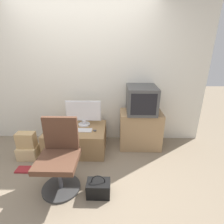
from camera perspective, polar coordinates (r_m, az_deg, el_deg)
The scene contains 13 objects.
ground_plane at distance 2.63m, azimuth -12.66°, elevation -22.06°, with size 12.00×12.00×0.00m, color #7F705B.
wall_back at distance 3.25m, azimuth -9.09°, elevation 12.54°, with size 4.40×0.05×2.60m.
desk at distance 3.20m, azimuth -11.46°, elevation -8.60°, with size 1.01×0.71×0.42m.
side_stand at distance 3.22m, azimuth 9.20°, elevation -5.63°, with size 0.73×0.45×0.67m.
main_monitor at distance 3.11m, azimuth -9.30°, elevation -0.21°, with size 0.62×0.21×0.45m.
keyboard at distance 2.99m, azimuth -9.74°, elevation -5.88°, with size 0.33×0.13×0.01m.
mouse at distance 2.94m, azimuth -5.66°, elevation -6.05°, with size 0.06×0.03×0.03m.
crt_tv at distance 3.03m, azimuth 9.58°, elevation 4.06°, with size 0.50×0.56×0.45m.
office_chair at distance 2.39m, azimuth -16.78°, elevation -14.43°, with size 0.49×0.49×0.94m.
cardboard_box_lower at distance 3.29m, azimuth -25.57°, elevation -11.70°, with size 0.31×0.25×0.21m.
cardboard_box_upper at distance 3.18m, azimuth -26.23°, elevation -8.18°, with size 0.29×0.16×0.25m.
handbag at distance 2.39m, azimuth -4.43°, elevation -23.55°, with size 0.29×0.20×0.30m.
book at distance 3.08m, azimuth -26.73°, elevation -16.43°, with size 0.24×0.15×0.02m.
Camera 1 is at (0.58, -1.84, 1.79)m, focal length 28.00 mm.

